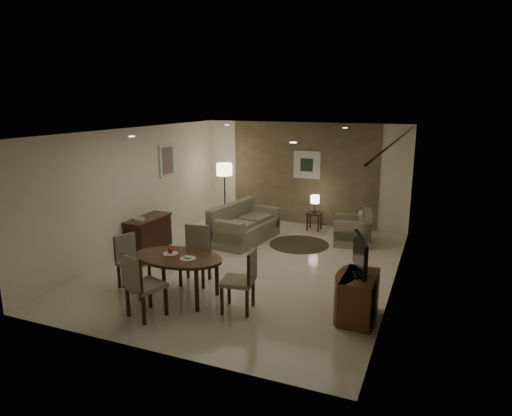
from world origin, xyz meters
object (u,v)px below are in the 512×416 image
at_px(chair_left, 133,262).
at_px(console_desk, 149,234).
at_px(side_table, 314,221).
at_px(chair_far, 195,256).
at_px(chair_near, 146,285).
at_px(floor_lamp, 225,194).
at_px(sofa, 245,223).
at_px(armchair, 353,227).
at_px(chair_right, 238,280).
at_px(tv_cabinet, 359,297).
at_px(dining_table, 179,277).

bearing_deg(chair_left, console_desk, 43.16).
bearing_deg(side_table, chair_far, -104.45).
relative_size(chair_near, floor_lamp, 0.63).
bearing_deg(sofa, chair_near, -170.09).
bearing_deg(floor_lamp, armchair, -7.37).
height_order(sofa, floor_lamp, floor_lamp).
height_order(chair_right, sofa, chair_right).
distance_m(tv_cabinet, chair_near, 3.26).
height_order(chair_far, chair_left, chair_far).
relative_size(console_desk, sofa, 0.65).
distance_m(dining_table, chair_far, 0.66).
bearing_deg(chair_far, chair_right, -43.36).
bearing_deg(chair_right, chair_far, -130.18).
xyz_separation_m(console_desk, dining_table, (1.95, -1.89, -0.01)).
xyz_separation_m(sofa, floor_lamp, (-1.12, 1.22, 0.38)).
relative_size(chair_far, side_table, 2.27).
distance_m(dining_table, sofa, 3.34).
bearing_deg(armchair, chair_left, -47.98).
xyz_separation_m(tv_cabinet, chair_right, (-1.83, -0.45, 0.16)).
xyz_separation_m(tv_cabinet, armchair, (-0.80, 3.71, 0.04)).
bearing_deg(chair_far, floor_lamp, 95.98).
relative_size(tv_cabinet, chair_left, 0.96).
relative_size(chair_left, sofa, 0.51).
xyz_separation_m(chair_near, armchair, (2.24, 4.87, -0.12)).
height_order(console_desk, dining_table, console_desk).
distance_m(chair_near, floor_lamp, 5.48).
relative_size(chair_right, floor_lamp, 0.62).
distance_m(chair_near, chair_left, 1.22).
bearing_deg(armchair, tv_cabinet, 2.02).
bearing_deg(console_desk, chair_far, -33.51).
distance_m(chair_far, chair_left, 1.08).
bearing_deg(side_table, chair_left, -112.79).
height_order(chair_far, side_table, chair_far).
bearing_deg(chair_near, side_table, -82.79).
bearing_deg(chair_near, chair_left, -25.39).
height_order(dining_table, floor_lamp, floor_lamp).
relative_size(tv_cabinet, floor_lamp, 0.55).
distance_m(tv_cabinet, chair_right, 1.89).
bearing_deg(chair_far, side_table, 62.90).
bearing_deg(console_desk, floor_lamp, 77.93).
xyz_separation_m(console_desk, chair_far, (1.89, -1.25, 0.15)).
distance_m(armchair, side_table, 1.35).
distance_m(console_desk, chair_far, 2.27).
relative_size(tv_cabinet, sofa, 0.49).
height_order(chair_right, side_table, chair_right).
distance_m(console_desk, chair_near, 3.24).
height_order(console_desk, chair_far, chair_far).
height_order(dining_table, side_table, dining_table).
bearing_deg(sofa, chair_left, 175.25).
bearing_deg(console_desk, side_table, 44.83).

